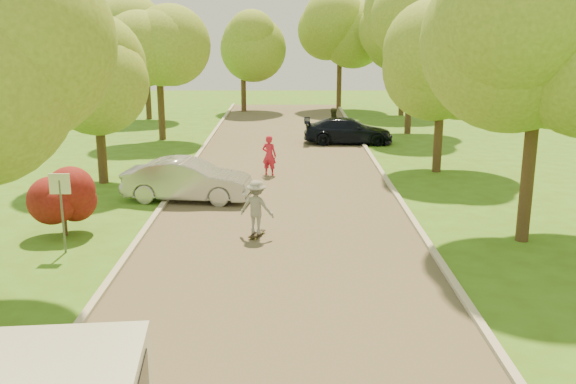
{
  "coord_description": "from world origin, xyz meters",
  "views": [
    {
      "loc": [
        0.16,
        -12.26,
        5.85
      ],
      "look_at": [
        0.17,
        5.47,
        1.3
      ],
      "focal_mm": 40.0,
      "sensor_mm": 36.0,
      "label": 1
    }
  ],
  "objects_px": {
    "longboard": "(257,234)",
    "street_sign": "(61,196)",
    "dark_sedan": "(348,131)",
    "person_striped": "(269,155)",
    "person_olive": "(333,126)",
    "silver_sedan": "(188,180)",
    "skateboarder": "(257,207)"
  },
  "relations": [
    {
      "from": "street_sign",
      "to": "person_striped",
      "type": "height_order",
      "value": "street_sign"
    },
    {
      "from": "street_sign",
      "to": "person_olive",
      "type": "height_order",
      "value": "street_sign"
    },
    {
      "from": "dark_sedan",
      "to": "person_striped",
      "type": "xyz_separation_m",
      "value": [
        -3.89,
        -7.44,
        0.16
      ]
    },
    {
      "from": "dark_sedan",
      "to": "street_sign",
      "type": "bearing_deg",
      "value": 153.25
    },
    {
      "from": "silver_sedan",
      "to": "longboard",
      "type": "bearing_deg",
      "value": -139.82
    },
    {
      "from": "longboard",
      "to": "skateboarder",
      "type": "relative_size",
      "value": 0.53
    },
    {
      "from": "skateboarder",
      "to": "person_striped",
      "type": "height_order",
      "value": "skateboarder"
    },
    {
      "from": "silver_sedan",
      "to": "longboard",
      "type": "relative_size",
      "value": 5.32
    },
    {
      "from": "longboard",
      "to": "street_sign",
      "type": "bearing_deg",
      "value": 35.36
    },
    {
      "from": "person_striped",
      "to": "person_olive",
      "type": "relative_size",
      "value": 0.89
    },
    {
      "from": "dark_sedan",
      "to": "person_striped",
      "type": "relative_size",
      "value": 2.78
    },
    {
      "from": "longboard",
      "to": "person_striped",
      "type": "distance_m",
      "value": 7.99
    },
    {
      "from": "silver_sedan",
      "to": "person_olive",
      "type": "relative_size",
      "value": 2.39
    },
    {
      "from": "dark_sedan",
      "to": "longboard",
      "type": "xyz_separation_m",
      "value": [
        -4.03,
        -15.39,
        -0.58
      ]
    },
    {
      "from": "person_striped",
      "to": "person_olive",
      "type": "distance_m",
      "value": 8.16
    },
    {
      "from": "street_sign",
      "to": "longboard",
      "type": "bearing_deg",
      "value": 14.82
    },
    {
      "from": "person_olive",
      "to": "dark_sedan",
      "type": "bearing_deg",
      "value": 159.01
    },
    {
      "from": "person_olive",
      "to": "skateboarder",
      "type": "bearing_deg",
      "value": 65.29
    },
    {
      "from": "skateboarder",
      "to": "person_olive",
      "type": "relative_size",
      "value": 0.85
    },
    {
      "from": "silver_sedan",
      "to": "skateboarder",
      "type": "relative_size",
      "value": 2.82
    },
    {
      "from": "street_sign",
      "to": "silver_sedan",
      "type": "relative_size",
      "value": 0.49
    },
    {
      "from": "person_olive",
      "to": "person_striped",
      "type": "bearing_deg",
      "value": 54.79
    },
    {
      "from": "street_sign",
      "to": "dark_sedan",
      "type": "xyz_separation_m",
      "value": [
        9.1,
        16.74,
        -0.9
      ]
    },
    {
      "from": "dark_sedan",
      "to": "person_olive",
      "type": "relative_size",
      "value": 2.48
    },
    {
      "from": "person_striped",
      "to": "skateboarder",
      "type": "bearing_deg",
      "value": 109.95
    },
    {
      "from": "person_olive",
      "to": "street_sign",
      "type": "bearing_deg",
      "value": 50.82
    },
    {
      "from": "street_sign",
      "to": "person_striped",
      "type": "bearing_deg",
      "value": 60.74
    },
    {
      "from": "dark_sedan",
      "to": "skateboarder",
      "type": "height_order",
      "value": "skateboarder"
    },
    {
      "from": "silver_sedan",
      "to": "dark_sedan",
      "type": "height_order",
      "value": "silver_sedan"
    },
    {
      "from": "street_sign",
      "to": "longboard",
      "type": "relative_size",
      "value": 2.61
    },
    {
      "from": "skateboarder",
      "to": "person_striped",
      "type": "relative_size",
      "value": 0.95
    },
    {
      "from": "street_sign",
      "to": "skateboarder",
      "type": "distance_m",
      "value": 5.29
    }
  ]
}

